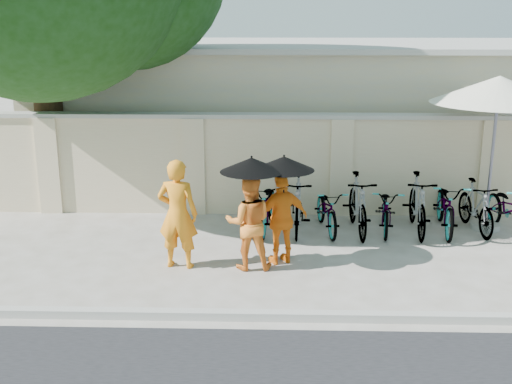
{
  "coord_description": "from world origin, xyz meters",
  "views": [
    {
      "loc": [
        0.65,
        -9.66,
        4.04
      ],
      "look_at": [
        0.34,
        0.84,
        1.1
      ],
      "focal_mm": 45.0,
      "sensor_mm": 36.0,
      "label": 1
    }
  ],
  "objects_px": {
    "monk_left": "(178,214)",
    "monk_center": "(249,223)",
    "patio_umbrella": "(499,91)",
    "monk_right": "(282,219)"
  },
  "relations": [
    {
      "from": "monk_left",
      "to": "monk_center",
      "type": "xyz_separation_m",
      "value": [
        1.15,
        -0.03,
        -0.13
      ]
    },
    {
      "from": "monk_right",
      "to": "patio_umbrella",
      "type": "distance_m",
      "value": 4.77
    },
    {
      "from": "monk_left",
      "to": "patio_umbrella",
      "type": "height_order",
      "value": "patio_umbrella"
    },
    {
      "from": "monk_center",
      "to": "patio_umbrella",
      "type": "xyz_separation_m",
      "value": [
        4.5,
        2.11,
        1.87
      ]
    },
    {
      "from": "monk_center",
      "to": "patio_umbrella",
      "type": "bearing_deg",
      "value": -158.4
    },
    {
      "from": "monk_right",
      "to": "monk_center",
      "type": "bearing_deg",
      "value": 0.74
    },
    {
      "from": "monk_left",
      "to": "monk_center",
      "type": "height_order",
      "value": "monk_left"
    },
    {
      "from": "monk_left",
      "to": "patio_umbrella",
      "type": "xyz_separation_m",
      "value": [
        5.65,
        2.09,
        1.75
      ]
    },
    {
      "from": "monk_left",
      "to": "patio_umbrella",
      "type": "bearing_deg",
      "value": -151.82
    },
    {
      "from": "monk_center",
      "to": "monk_right",
      "type": "bearing_deg",
      "value": -158.69
    }
  ]
}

